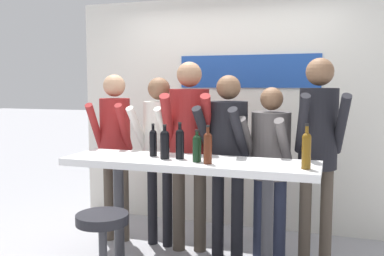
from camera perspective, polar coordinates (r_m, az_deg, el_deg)
back_wall at (r=4.90m, az=5.26°, el=2.08°), size 3.69×0.12×2.59m
tasting_table at (r=3.53m, az=-0.45°, el=-6.99°), size 2.09×0.58×1.01m
bar_stool at (r=3.23m, az=-11.79°, el=-15.19°), size 0.39×0.39×0.71m
person_far_left at (r=4.42m, az=-10.24°, el=-1.21°), size 0.42×0.55×1.72m
person_left at (r=4.24m, az=-4.44°, el=-1.75°), size 0.40×0.53×1.69m
person_center_left at (r=4.07m, az=-0.38°, el=-0.94°), size 0.52×0.64×1.83m
person_center at (r=3.94m, az=4.77°, el=-2.39°), size 0.48×0.58×1.71m
person_center_right at (r=3.96m, az=10.39°, el=-3.49°), size 0.49×0.58×1.60m
person_right at (r=3.88m, az=16.47°, el=-1.15°), size 0.46×0.60×1.85m
wine_bottle_0 at (r=3.37m, az=0.66°, el=-2.53°), size 0.07×0.07×0.26m
wine_bottle_1 at (r=3.51m, az=-3.66°, el=-2.00°), size 0.08×0.08×0.28m
wine_bottle_2 at (r=3.19m, az=15.01°, el=-2.70°), size 0.07×0.07×0.33m
wine_bottle_3 at (r=3.65m, az=-5.21°, el=-1.78°), size 0.06×0.06×0.28m
wine_bottle_4 at (r=3.29m, az=2.11°, el=-2.46°), size 0.07×0.07×0.30m
wine_bottle_5 at (r=3.51m, az=-1.63°, el=-1.89°), size 0.07×0.07×0.30m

